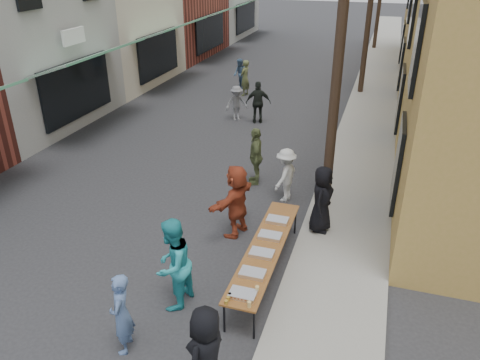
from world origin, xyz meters
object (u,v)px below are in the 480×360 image
Objects in this scene: catering_tray_sausage at (243,294)px; guest_front_c at (173,264)px; guest_front_a at (207,355)px; server at (322,199)px; serving_table at (265,249)px; utility_pole_near at (340,43)px.

guest_front_c is at bearing 172.26° from catering_tray_sausage.
server is (0.95, 5.41, 0.08)m from guest_front_a.
serving_table is at bearing -168.26° from guest_front_a.
utility_pole_near is 6.37m from catering_tray_sausage.
utility_pole_near is 5.07× the size of guest_front_a.
catering_tray_sausage is 1.64m from guest_front_a.
server reaches higher than guest_front_a.
utility_pole_near is 6.47m from guest_front_c.
serving_table is 2.04× the size of guest_front_c.
catering_tray_sausage reaches higher than serving_table.
serving_table is (-0.83, -3.46, -3.79)m from utility_pole_near.
utility_pole_near reaches higher than serving_table.
guest_front_c is at bearing 152.49° from server.
serving_table is 2.10m from guest_front_c.
server is at bearing -87.86° from utility_pole_near.
server reaches higher than catering_tray_sausage.
serving_table is at bearing 140.48° from guest_front_c.
utility_pole_near is 7.70m from guest_front_a.
utility_pole_near is 3.78m from server.
catering_tray_sausage is at bearing 88.80° from guest_front_c.
catering_tray_sausage is at bearing -99.18° from utility_pole_near.
utility_pole_near is at bearing -174.56° from guest_front_a.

